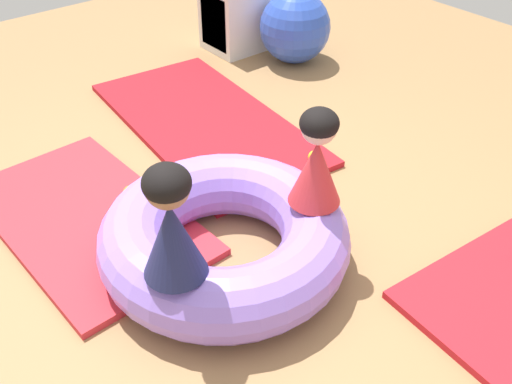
# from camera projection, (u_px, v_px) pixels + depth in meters

# --- Properties ---
(ground_plane) EXTENTS (8.00, 8.00, 0.00)m
(ground_plane) POSITION_uv_depth(u_px,v_px,m) (227.00, 257.00, 3.04)
(ground_plane) COLOR #9E7549
(gym_mat_near_right) EXTENTS (1.50, 0.90, 0.04)m
(gym_mat_near_right) POSITION_uv_depth(u_px,v_px,m) (87.00, 218.00, 3.26)
(gym_mat_near_right) COLOR red
(gym_mat_near_right) RESTS_ON ground
(gym_mat_front) EXTENTS (1.94, 1.10, 0.04)m
(gym_mat_front) POSITION_uv_depth(u_px,v_px,m) (206.00, 122.00, 4.10)
(gym_mat_front) COLOR #B21923
(gym_mat_front) RESTS_ON ground
(inflatable_cushion) EXTENTS (1.24, 1.24, 0.34)m
(inflatable_cushion) POSITION_uv_depth(u_px,v_px,m) (224.00, 237.00, 2.91)
(inflatable_cushion) COLOR #9975EA
(inflatable_cushion) RESTS_ON ground
(child_in_navy) EXTENTS (0.30, 0.30, 0.53)m
(child_in_navy) POSITION_uv_depth(u_px,v_px,m) (171.00, 224.00, 2.33)
(child_in_navy) COLOR navy
(child_in_navy) RESTS_ON inflatable_cushion
(child_in_red) EXTENTS (0.35, 0.35, 0.50)m
(child_in_red) POSITION_uv_depth(u_px,v_px,m) (317.00, 158.00, 2.73)
(child_in_red) COLOR red
(child_in_red) RESTS_ON inflatable_cushion
(play_ball_orange) EXTENTS (0.09, 0.09, 0.09)m
(play_ball_orange) POSITION_uv_depth(u_px,v_px,m) (131.00, 193.00, 3.33)
(play_ball_orange) COLOR orange
(play_ball_orange) RESTS_ON gym_mat_near_right
(play_ball_yellow) EXTENTS (0.08, 0.08, 0.08)m
(play_ball_yellow) POSITION_uv_depth(u_px,v_px,m) (314.00, 157.00, 3.64)
(play_ball_yellow) COLOR yellow
(play_ball_yellow) RESTS_ON gym_mat_front
(exercise_ball_large) EXTENTS (0.58, 0.58, 0.58)m
(exercise_ball_large) POSITION_uv_depth(u_px,v_px,m) (295.00, 27.00, 4.79)
(exercise_ball_large) COLOR blue
(exercise_ball_large) RESTS_ON ground
(storage_cube) EXTENTS (0.44, 0.44, 0.56)m
(storage_cube) POSITION_uv_depth(u_px,v_px,m) (232.00, 17.00, 4.99)
(storage_cube) COLOR silver
(storage_cube) RESTS_ON ground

